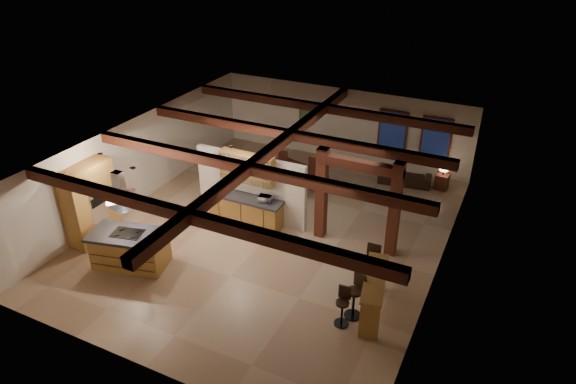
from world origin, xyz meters
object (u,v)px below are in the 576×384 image
at_px(kitchen_island, 130,249).
at_px(sofa, 405,177).
at_px(bar_counter, 374,288).
at_px(dining_table, 292,177).

relative_size(kitchen_island, sofa, 1.23).
relative_size(kitchen_island, bar_counter, 1.10).
height_order(kitchen_island, sofa, kitchen_island).
bearing_deg(bar_counter, dining_table, 131.94).
height_order(kitchen_island, dining_table, kitchen_island).
bearing_deg(sofa, dining_table, 20.44).
bearing_deg(dining_table, kitchen_island, -90.79).
xyz_separation_m(dining_table, bar_counter, (4.67, -5.20, 0.37)).
height_order(dining_table, bar_counter, bar_counter).
distance_m(kitchen_island, sofa, 9.94).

